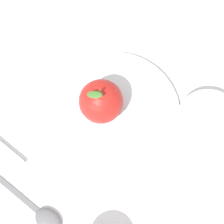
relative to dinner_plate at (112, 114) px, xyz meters
name	(u,v)px	position (x,y,z in m)	size (l,w,h in m)	color
ground_plane	(95,123)	(0.03, -0.01, -0.01)	(2.40, 2.40, 0.00)	silver
dinner_plate	(112,114)	(0.00, 0.00, 0.00)	(0.24, 0.24, 0.02)	silver
apple	(101,101)	(0.01, -0.02, 0.04)	(0.07, 0.07, 0.09)	#B21E19
side_bowl	(208,123)	(-0.12, 0.12, 0.01)	(0.11, 0.11, 0.03)	silver
knife	(21,163)	(0.18, -0.03, -0.01)	(0.06, 0.19, 0.01)	silver
spoon	(39,213)	(0.20, 0.06, 0.00)	(0.07, 0.17, 0.01)	#59595E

